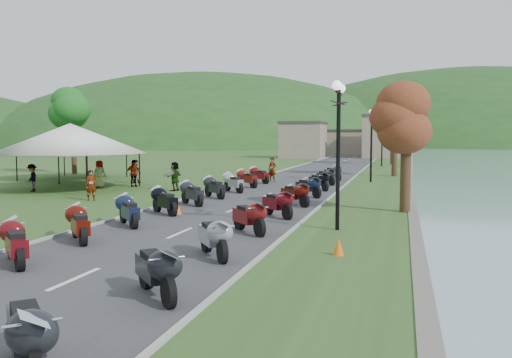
% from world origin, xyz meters
% --- Properties ---
extents(road, '(7.00, 120.00, 0.02)m').
position_xyz_m(road, '(0.00, 40.00, 0.01)').
color(road, '#3C3C3F').
rests_on(road, ground).
extents(hills_backdrop, '(360.00, 120.00, 76.00)m').
position_xyz_m(hills_backdrop, '(0.00, 200.00, 0.00)').
color(hills_backdrop, '#285621').
rests_on(hills_backdrop, ground).
extents(far_building, '(18.00, 16.00, 5.00)m').
position_xyz_m(far_building, '(-2.00, 85.00, 2.50)').
color(far_building, gray).
rests_on(far_building, ground).
extents(moto_row_left, '(2.60, 41.82, 1.10)m').
position_xyz_m(moto_row_left, '(-2.33, 15.37, 0.55)').
color(moto_row_left, '#331411').
rests_on(moto_row_left, ground).
extents(moto_row_right, '(2.60, 39.39, 1.10)m').
position_xyz_m(moto_row_right, '(2.30, 20.33, 0.55)').
color(moto_row_right, '#331411').
rests_on(moto_row_right, ground).
extents(vendor_tent_main, '(5.98, 5.98, 4.00)m').
position_xyz_m(vendor_tent_main, '(-12.22, 28.06, 2.00)').
color(vendor_tent_main, white).
rests_on(vendor_tent_main, ground).
extents(vendor_tent_side, '(5.64, 5.64, 4.00)m').
position_xyz_m(vendor_tent_side, '(-16.66, 35.02, 2.00)').
color(vendor_tent_side, white).
rests_on(vendor_tent_side, ground).
extents(tree_lakeside, '(2.23, 2.23, 6.18)m').
position_xyz_m(tree_lakeside, '(7.26, 23.17, 3.09)').
color(tree_lakeside, '#217222').
rests_on(tree_lakeside, ground).
extents(pedestrian_a, '(0.69, 0.68, 1.54)m').
position_xyz_m(pedestrian_a, '(-7.93, 23.36, 0.00)').
color(pedestrian_a, slate).
rests_on(pedestrian_a, ground).
extents(pedestrian_b, '(0.85, 0.56, 1.61)m').
position_xyz_m(pedestrian_b, '(-10.62, 33.12, 0.00)').
color(pedestrian_b, slate).
rests_on(pedestrian_b, ground).
extents(pedestrian_c, '(1.09, 0.99, 1.62)m').
position_xyz_m(pedestrian_c, '(-13.63, 26.27, 0.00)').
color(pedestrian_c, slate).
rests_on(pedestrian_c, ground).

